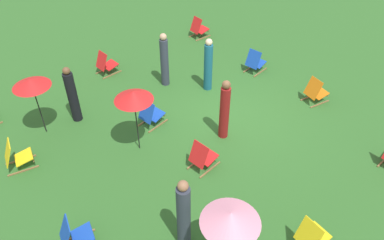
{
  "coord_description": "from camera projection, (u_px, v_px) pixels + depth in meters",
  "views": [
    {
      "loc": [
        -6.37,
        6.07,
        7.06
      ],
      "look_at": [
        0.0,
        1.2,
        0.5
      ],
      "focal_mm": 35.4,
      "sensor_mm": 36.0,
      "label": 1
    }
  ],
  "objects": [
    {
      "name": "deckchair_8",
      "position": [
        255.0,
        62.0,
        13.01
      ],
      "size": [
        0.61,
        0.83,
        0.83
      ],
      "rotation": [
        0.0,
        0.0,
        0.18
      ],
      "color": "olive",
      "rests_on": "ground"
    },
    {
      "name": "deckchair_9",
      "position": [
        16.0,
        156.0,
        9.46
      ],
      "size": [
        0.6,
        0.83,
        0.83
      ],
      "rotation": [
        0.0,
        0.0,
        -0.18
      ],
      "color": "olive",
      "rests_on": "ground"
    },
    {
      "name": "deckchair_4",
      "position": [
        202.0,
        157.0,
        9.44
      ],
      "size": [
        0.59,
        0.82,
        0.83
      ],
      "rotation": [
        0.0,
        0.0,
        0.15
      ],
      "color": "olive",
      "rests_on": "ground"
    },
    {
      "name": "person_1",
      "position": [
        164.0,
        61.0,
        12.08
      ],
      "size": [
        0.35,
        0.35,
        1.83
      ],
      "rotation": [
        0.0,
        0.0,
        0.43
      ],
      "color": "#333847",
      "rests_on": "ground"
    },
    {
      "name": "person_4",
      "position": [
        225.0,
        110.0,
        10.06
      ],
      "size": [
        0.35,
        0.35,
        1.82
      ],
      "rotation": [
        0.0,
        0.0,
        5.91
      ],
      "color": "maroon",
      "rests_on": "ground"
    },
    {
      "name": "umbrella_3",
      "position": [
        231.0,
        218.0,
        6.56
      ],
      "size": [
        1.1,
        1.1,
        1.73
      ],
      "color": "black",
      "rests_on": "ground"
    },
    {
      "name": "ground_plane",
      "position": [
        224.0,
        118.0,
        11.24
      ],
      "size": [
        40.0,
        40.0,
        0.0
      ],
      "primitive_type": "plane",
      "color": "#2D6026"
    },
    {
      "name": "deckchair_10",
      "position": [
        312.0,
        236.0,
        7.68
      ],
      "size": [
        0.51,
        0.78,
        0.83
      ],
      "rotation": [
        0.0,
        0.0,
        -0.04
      ],
      "color": "olive",
      "rests_on": "ground"
    },
    {
      "name": "deckchair_7",
      "position": [
        74.0,
        236.0,
        7.69
      ],
      "size": [
        0.62,
        0.84,
        0.83
      ],
      "rotation": [
        0.0,
        0.0,
        -0.2
      ],
      "color": "olive",
      "rests_on": "ground"
    },
    {
      "name": "deckchair_2",
      "position": [
        151.0,
        114.0,
        10.77
      ],
      "size": [
        0.62,
        0.84,
        0.83
      ],
      "rotation": [
        0.0,
        0.0,
        0.2
      ],
      "color": "olive",
      "rests_on": "ground"
    },
    {
      "name": "person_0",
      "position": [
        184.0,
        215.0,
        7.44
      ],
      "size": [
        0.4,
        0.4,
        1.88
      ],
      "rotation": [
        0.0,
        0.0,
        2.46
      ],
      "color": "#333847",
      "rests_on": "ground"
    },
    {
      "name": "deckchair_11",
      "position": [
        199.0,
        28.0,
        15.03
      ],
      "size": [
        0.49,
        0.77,
        0.83
      ],
      "rotation": [
        0.0,
        0.0,
        0.02
      ],
      "color": "olive",
      "rests_on": "ground"
    },
    {
      "name": "person_3",
      "position": [
        208.0,
        66.0,
        11.89
      ],
      "size": [
        0.31,
        0.31,
        1.78
      ],
      "rotation": [
        0.0,
        0.0,
        0.14
      ],
      "color": "#195972",
      "rests_on": "ground"
    },
    {
      "name": "deckchair_6",
      "position": [
        316.0,
        92.0,
        11.64
      ],
      "size": [
        0.58,
        0.82,
        0.83
      ],
      "rotation": [
        0.0,
        0.0,
        -0.15
      ],
      "color": "olive",
      "rests_on": "ground"
    },
    {
      "name": "deckchair_5",
      "position": [
        106.0,
        64.0,
        12.91
      ],
      "size": [
        0.55,
        0.8,
        0.83
      ],
      "rotation": [
        0.0,
        0.0,
        0.1
      ],
      "color": "olive",
      "rests_on": "ground"
    },
    {
      "name": "person_2",
      "position": [
        72.0,
        96.0,
        10.66
      ],
      "size": [
        0.38,
        0.38,
        1.76
      ],
      "rotation": [
        0.0,
        0.0,
        4.2
      ],
      "color": "black",
      "rests_on": "ground"
    },
    {
      "name": "umbrella_1",
      "position": [
        31.0,
        83.0,
        9.71
      ],
      "size": [
        0.99,
        0.99,
        1.77
      ],
      "color": "black",
      "rests_on": "ground"
    },
    {
      "name": "umbrella_0",
      "position": [
        133.0,
        96.0,
        9.13
      ],
      "size": [
        0.98,
        0.98,
        1.87
      ],
      "color": "black",
      "rests_on": "ground"
    }
  ]
}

